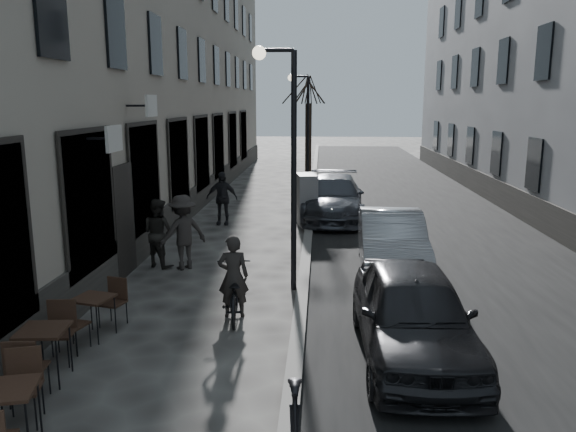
# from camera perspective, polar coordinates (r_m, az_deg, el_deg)

# --- Properties ---
(road) EXTENTS (7.30, 60.00, 0.00)m
(road) POSITION_cam_1_polar(r_m,az_deg,el_deg) (22.20, 11.84, 0.94)
(road) COLOR black
(road) RESTS_ON ground
(kerb) EXTENTS (0.25, 60.00, 0.12)m
(kerb) POSITION_cam_1_polar(r_m,az_deg,el_deg) (21.95, 2.38, 1.22)
(kerb) COLOR slate
(kerb) RESTS_ON ground
(streetlamp_near) EXTENTS (0.90, 0.28, 5.09)m
(streetlamp_near) POSITION_cam_1_polar(r_m,az_deg,el_deg) (11.64, -0.25, 7.44)
(streetlamp_near) COLOR black
(streetlamp_near) RESTS_ON ground
(streetlamp_far) EXTENTS (0.90, 0.28, 5.09)m
(streetlamp_far) POSITION_cam_1_polar(r_m,az_deg,el_deg) (23.61, 1.62, 9.52)
(streetlamp_far) COLOR black
(streetlamp_far) RESTS_ON ground
(tree_near) EXTENTS (2.40, 2.40, 5.70)m
(tree_near) POSITION_cam_1_polar(r_m,az_deg,el_deg) (26.60, 2.00, 12.99)
(tree_near) COLOR black
(tree_near) RESTS_ON ground
(tree_far) EXTENTS (2.40, 2.40, 5.70)m
(tree_far) POSITION_cam_1_polar(r_m,az_deg,el_deg) (32.60, 2.27, 12.72)
(tree_far) COLOR black
(tree_far) RESTS_ON ground
(bistro_set_a) EXTENTS (0.81, 1.65, 0.94)m
(bistro_set_a) POSITION_cam_1_polar(r_m,az_deg,el_deg) (7.55, -26.57, -17.47)
(bistro_set_a) COLOR black
(bistro_set_a) RESTS_ON ground
(bistro_set_b) EXTENTS (0.72, 1.65, 0.95)m
(bistro_set_b) POSITION_cam_1_polar(r_m,az_deg,el_deg) (9.03, -23.51, -12.30)
(bistro_set_b) COLOR black
(bistro_set_b) RESTS_ON ground
(bistro_set_c) EXTENTS (0.76, 1.51, 0.86)m
(bistro_set_c) POSITION_cam_1_polar(r_m,az_deg,el_deg) (10.31, -19.13, -9.28)
(bistro_set_c) COLOR black
(bistro_set_c) RESTS_ON ground
(utility_cabinet) EXTENTS (0.77, 1.18, 1.65)m
(utility_cabinet) POSITION_cam_1_polar(r_m,az_deg,el_deg) (18.61, 1.91, 1.75)
(utility_cabinet) COLOR slate
(utility_cabinet) RESTS_ON ground
(bicycle) EXTENTS (0.87, 1.91, 0.97)m
(bicycle) POSITION_cam_1_polar(r_m,az_deg,el_deg) (10.69, -5.54, -7.68)
(bicycle) COLOR black
(bicycle) RESTS_ON ground
(cyclist_rider) EXTENTS (0.62, 0.45, 1.58)m
(cyclist_rider) POSITION_cam_1_polar(r_m,az_deg,el_deg) (10.60, -5.58, -6.11)
(cyclist_rider) COLOR black
(cyclist_rider) RESTS_ON ground
(pedestrian_near) EXTENTS (1.03, 0.96, 1.69)m
(pedestrian_near) POSITION_cam_1_polar(r_m,az_deg,el_deg) (14.07, -13.03, -1.68)
(pedestrian_near) COLOR black
(pedestrian_near) RESTS_ON ground
(pedestrian_mid) EXTENTS (1.34, 1.24, 1.81)m
(pedestrian_mid) POSITION_cam_1_polar(r_m,az_deg,el_deg) (13.75, -10.62, -1.63)
(pedestrian_mid) COLOR #2A2725
(pedestrian_mid) RESTS_ON ground
(pedestrian_far) EXTENTS (1.03, 0.43, 1.75)m
(pedestrian_far) POSITION_cam_1_polar(r_m,az_deg,el_deg) (18.57, -6.73, 1.81)
(pedestrian_far) COLOR black
(pedestrian_far) RESTS_ON ground
(car_near) EXTENTS (1.79, 4.28, 1.45)m
(car_near) POSITION_cam_1_polar(r_m,az_deg,el_deg) (9.18, 12.57, -9.62)
(car_near) COLOR black
(car_near) RESTS_ON ground
(car_mid) EXTENTS (1.62, 4.30, 1.40)m
(car_mid) POSITION_cam_1_polar(r_m,az_deg,el_deg) (13.71, 10.48, -2.54)
(car_mid) COLOR #94979D
(car_mid) RESTS_ON ground
(car_far) EXTENTS (2.22, 5.12, 1.47)m
(car_far) POSITION_cam_1_polar(r_m,az_deg,el_deg) (19.46, 4.62, 1.87)
(car_far) COLOR #3E4149
(car_far) RESTS_ON ground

